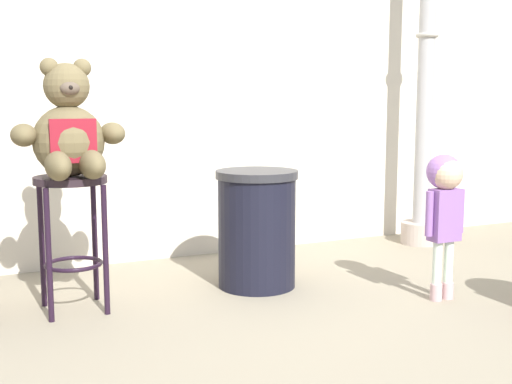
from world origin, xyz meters
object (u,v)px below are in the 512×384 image
object	(u,v)px
lamppost	(425,102)
teddy_bear	(69,134)
child_walking	(445,195)
bar_stool_with_teddy	(72,215)
trash_bin	(257,228)

from	to	relation	value
lamppost	teddy_bear	bearing A→B (deg)	-168.36
child_walking	lamppost	size ratio (longest dim) A/B	0.30
child_walking	teddy_bear	bearing A→B (deg)	-170.47
bar_stool_with_teddy	teddy_bear	bearing A→B (deg)	-90.00
teddy_bear	trash_bin	world-z (taller)	teddy_bear
teddy_bear	lamppost	size ratio (longest dim) A/B	0.22
trash_bin	lamppost	size ratio (longest dim) A/B	0.25
bar_stool_with_teddy	lamppost	size ratio (longest dim) A/B	0.26
teddy_bear	child_walking	size ratio (longest dim) A/B	0.74
child_walking	trash_bin	size ratio (longest dim) A/B	1.17
trash_bin	lamppost	world-z (taller)	lamppost
bar_stool_with_teddy	child_walking	size ratio (longest dim) A/B	0.88
trash_bin	lamppost	bearing A→B (deg)	17.74
teddy_bear	child_walking	distance (m)	2.19
bar_stool_with_teddy	teddy_bear	world-z (taller)	teddy_bear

